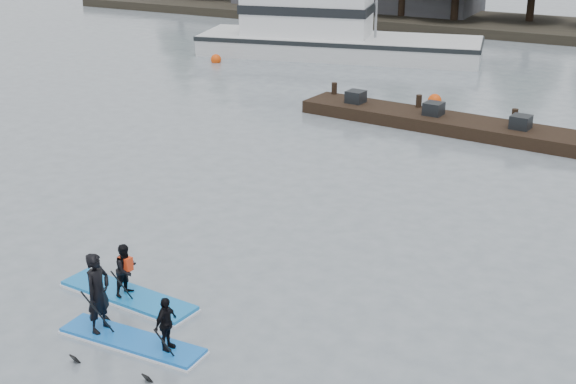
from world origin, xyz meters
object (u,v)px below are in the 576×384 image
at_px(floating_dock, 481,129).
at_px(paddleboard_solo, 127,283).
at_px(fishing_boat_large, 331,44).
at_px(paddleboard_duo, 123,314).

xyz_separation_m(floating_dock, paddleboard_solo, (-3.88, -16.77, 0.15)).
height_order(fishing_boat_large, paddleboard_solo, fishing_boat_large).
bearing_deg(floating_dock, fishing_boat_large, 141.33).
height_order(floating_dock, paddleboard_solo, paddleboard_solo).
xyz_separation_m(fishing_boat_large, paddleboard_solo, (7.67, -28.16, -0.27)).
bearing_deg(floating_dock, paddleboard_duo, -92.67).
xyz_separation_m(fishing_boat_large, paddleboard_duo, (8.78, -29.69, -0.01)).
xyz_separation_m(floating_dock, paddleboard_duo, (-2.77, -18.29, 0.41)).
relative_size(floating_dock, paddleboard_solo, 4.15).
bearing_deg(paddleboard_duo, fishing_boat_large, 106.16).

